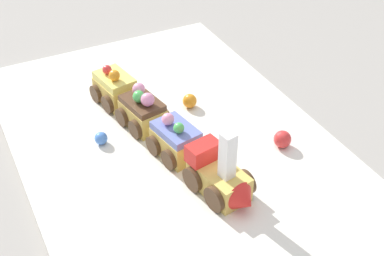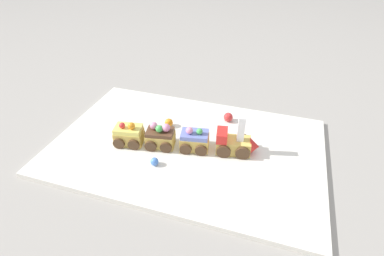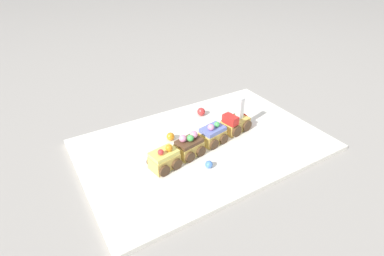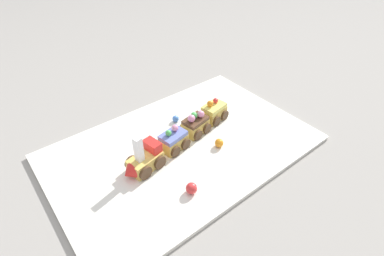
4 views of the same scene
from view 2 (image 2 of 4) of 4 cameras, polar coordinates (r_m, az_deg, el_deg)
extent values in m
plane|color=gray|center=(0.83, -0.97, -3.76)|extent=(10.00, 10.00, 0.00)
cube|color=white|center=(0.82, -0.97, -3.43)|extent=(0.72, 0.47, 0.01)
cube|color=#E0BC56|center=(0.79, 7.86, -3.29)|extent=(0.10, 0.06, 0.04)
cube|color=red|center=(0.77, 5.80, -1.21)|extent=(0.04, 0.05, 0.03)
cone|color=red|center=(0.79, 11.81, -3.44)|extent=(0.03, 0.05, 0.04)
cube|color=white|center=(0.78, 9.17, -1.74)|extent=(0.02, 0.02, 0.02)
cube|color=white|center=(0.76, 9.29, -0.68)|extent=(0.02, 0.02, 0.02)
cube|color=white|center=(0.75, 9.42, 0.41)|extent=(0.02, 0.02, 0.02)
cube|color=white|center=(0.74, 9.55, 1.53)|extent=(0.02, 0.02, 0.02)
cylinder|color=#4C331E|center=(0.77, 9.62, -4.79)|extent=(0.04, 0.01, 0.04)
cylinder|color=#4C331E|center=(0.82, 9.60, -2.25)|extent=(0.04, 0.01, 0.04)
cylinder|color=#4C331E|center=(0.77, 6.01, -4.52)|extent=(0.04, 0.01, 0.04)
cylinder|color=#4C331E|center=(0.81, 6.20, -1.99)|extent=(0.04, 0.01, 0.04)
cube|color=#E0BC56|center=(0.80, 0.50, -2.73)|extent=(0.08, 0.06, 0.04)
cube|color=#6B7AC6|center=(0.78, 0.51, -1.27)|extent=(0.08, 0.06, 0.01)
sphere|color=pink|center=(0.77, -0.49, -0.47)|extent=(0.02, 0.02, 0.02)
sphere|color=#4CBC56|center=(0.77, 1.44, -0.65)|extent=(0.02, 0.02, 0.02)
cylinder|color=#4C331E|center=(0.77, 1.73, -4.33)|extent=(0.03, 0.01, 0.03)
cylinder|color=#4C331E|center=(0.82, 2.16, -1.83)|extent=(0.03, 0.01, 0.03)
cylinder|color=#4C331E|center=(0.78, -1.26, -4.08)|extent=(0.03, 0.01, 0.03)
cylinder|color=#4C331E|center=(0.82, -0.67, -1.60)|extent=(0.03, 0.01, 0.03)
cube|color=#E0BC56|center=(0.81, -6.01, -2.18)|extent=(0.08, 0.06, 0.04)
cube|color=brown|center=(0.79, -6.12, -0.80)|extent=(0.08, 0.06, 0.01)
sphere|color=pink|center=(0.79, -7.31, 0.44)|extent=(0.02, 0.02, 0.02)
sphere|color=#4CBC56|center=(0.78, -6.27, -0.15)|extent=(0.02, 0.02, 0.02)
sphere|color=pink|center=(0.78, -4.96, 0.05)|extent=(0.03, 0.03, 0.02)
cylinder|color=#4C331E|center=(0.79, -5.00, -3.74)|extent=(0.03, 0.01, 0.03)
cylinder|color=#4C331E|center=(0.83, -4.21, -1.31)|extent=(0.03, 0.01, 0.03)
cylinder|color=#4C331E|center=(0.79, -7.87, -3.48)|extent=(0.03, 0.01, 0.03)
cylinder|color=#4C331E|center=(0.84, -6.94, -1.08)|extent=(0.03, 0.01, 0.03)
cube|color=#E0BC56|center=(0.83, -11.86, -1.66)|extent=(0.08, 0.06, 0.04)
cube|color=#EFE066|center=(0.82, -12.08, -0.22)|extent=(0.08, 0.06, 0.01)
sphere|color=red|center=(0.81, -13.18, 0.48)|extent=(0.02, 0.02, 0.02)
sphere|color=orange|center=(0.80, -11.47, 0.40)|extent=(0.02, 0.02, 0.02)
cylinder|color=#4C331E|center=(0.81, -11.06, -3.17)|extent=(0.03, 0.01, 0.03)
cylinder|color=#4C331E|center=(0.85, -9.97, -0.83)|extent=(0.03, 0.01, 0.03)
cylinder|color=#4C331E|center=(0.82, -13.77, -2.90)|extent=(0.03, 0.01, 0.03)
cylinder|color=#4C331E|center=(0.86, -12.56, -0.61)|extent=(0.03, 0.01, 0.03)
sphere|color=orange|center=(0.88, -4.43, 1.04)|extent=(0.02, 0.02, 0.02)
sphere|color=red|center=(0.91, 6.92, 2.07)|extent=(0.03, 0.03, 0.03)
sphere|color=#4C84E0|center=(0.76, -7.17, -6.36)|extent=(0.02, 0.02, 0.02)
camera|label=1|loc=(0.51, 72.06, 14.49)|focal=50.00mm
camera|label=3|loc=(0.62, -76.49, 10.63)|focal=28.00mm
camera|label=4|loc=(1.13, 31.84, 34.17)|focal=28.00mm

